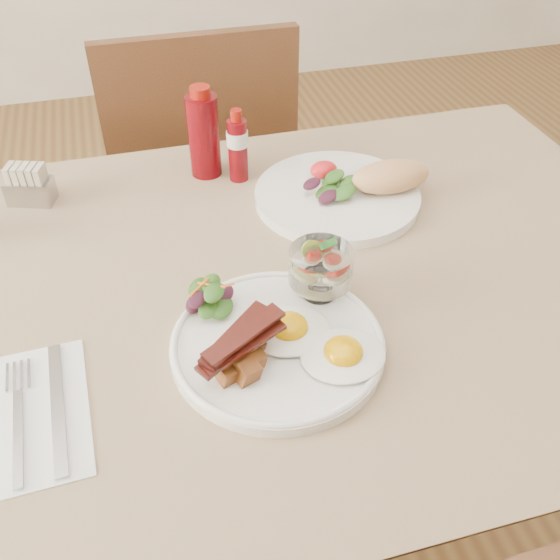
{
  "coord_description": "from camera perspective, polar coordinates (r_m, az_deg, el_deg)",
  "views": [
    {
      "loc": [
        -0.17,
        -0.69,
        1.35
      ],
      "look_at": [
        -0.0,
        -0.08,
        0.82
      ],
      "focal_mm": 40.0,
      "sensor_mm": 36.0,
      "label": 1
    }
  ],
  "objects": [
    {
      "name": "sugar_caddy",
      "position": [
        1.16,
        -21.95,
        7.95
      ],
      "size": [
        0.09,
        0.07,
        0.07
      ],
      "rotation": [
        0.0,
        0.0,
        -0.33
      ],
      "color": "#A9A9AE",
      "rests_on": "table"
    },
    {
      "name": "hot_sauce_bottle",
      "position": [
        1.13,
        -3.89,
        12.08
      ],
      "size": [
        0.05,
        0.05,
        0.13
      ],
      "rotation": [
        0.0,
        0.0,
        0.22
      ],
      "color": "#59050A",
      "rests_on": "table"
    },
    {
      "name": "chair_far",
      "position": [
        1.59,
        -7.19,
        8.84
      ],
      "size": [
        0.42,
        0.42,
        0.93
      ],
      "color": "#53341A",
      "rests_on": "ground"
    },
    {
      "name": "fruit_cup",
      "position": [
        0.85,
        3.73,
        1.24
      ],
      "size": [
        0.09,
        0.09,
        0.09
      ],
      "rotation": [
        0.0,
        0.0,
        -0.19
      ],
      "color": "white",
      "rests_on": "main_plate"
    },
    {
      "name": "fried_eggs",
      "position": [
        0.8,
        3.27,
        -5.59
      ],
      "size": [
        0.18,
        0.18,
        0.03
      ],
      "rotation": [
        0.0,
        0.0,
        -0.22
      ],
      "color": "white",
      "rests_on": "main_plate"
    },
    {
      "name": "side_salad",
      "position": [
        0.85,
        -6.34,
        -1.69
      ],
      "size": [
        0.08,
        0.07,
        0.04
      ],
      "rotation": [
        0.0,
        0.0,
        0.37
      ],
      "color": "#1F4D14",
      "rests_on": "main_plate"
    },
    {
      "name": "ketchup_bottle",
      "position": [
        1.15,
        -6.99,
        13.08
      ],
      "size": [
        0.06,
        0.06,
        0.17
      ],
      "rotation": [
        0.0,
        0.0,
        -0.17
      ],
      "color": "#59050A",
      "rests_on": "table"
    },
    {
      "name": "napkin_cutlery",
      "position": [
        0.81,
        -21.16,
        -11.23
      ],
      "size": [
        0.13,
        0.22,
        0.01
      ],
      "rotation": [
        0.0,
        0.0,
        0.04
      ],
      "color": "white",
      "rests_on": "table"
    },
    {
      "name": "main_plate",
      "position": [
        0.82,
        -0.23,
        -5.97
      ],
      "size": [
        0.28,
        0.28,
        0.02
      ],
      "primitive_type": "cylinder",
      "color": "white",
      "rests_on": "table"
    },
    {
      "name": "second_plate",
      "position": [
        1.1,
        6.4,
        8.2
      ],
      "size": [
        0.31,
        0.29,
        0.07
      ],
      "rotation": [
        0.0,
        0.0,
        0.27
      ],
      "color": "white",
      "rests_on": "table"
    },
    {
      "name": "bacon_potato_pile",
      "position": [
        0.77,
        -3.64,
        -6.52
      ],
      "size": [
        0.12,
        0.09,
        0.06
      ],
      "rotation": [
        0.0,
        0.0,
        0.1
      ],
      "color": "brown",
      "rests_on": "main_plate"
    },
    {
      "name": "table",
      "position": [
        0.99,
        -1.21,
        -3.78
      ],
      "size": [
        1.33,
        0.88,
        0.75
      ],
      "color": "#53341A",
      "rests_on": "ground"
    }
  ]
}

